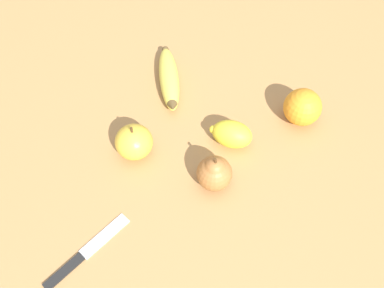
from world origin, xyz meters
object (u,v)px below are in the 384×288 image
(lemon, at_px, (232,134))
(paring_knife, at_px, (84,254))
(banana, at_px, (169,79))
(orange, at_px, (302,107))
(pear, at_px, (214,172))
(apple, at_px, (134,142))

(lemon, relative_size, paring_knife, 0.67)
(banana, xyz_separation_m, lemon, (0.15, 0.12, 0.01))
(orange, bearing_deg, lemon, -69.26)
(banana, height_order, orange, orange)
(pear, bearing_deg, apple, -115.89)
(banana, distance_m, paring_knife, 0.41)
(banana, xyz_separation_m, pear, (0.25, 0.09, 0.02))
(banana, relative_size, orange, 2.54)
(banana, bearing_deg, orange, 64.13)
(pear, relative_size, paring_knife, 0.61)
(apple, distance_m, lemon, 0.19)
(apple, bearing_deg, lemon, 95.64)
(pear, bearing_deg, paring_knife, -59.20)
(orange, height_order, apple, apple)
(orange, height_order, lemon, orange)
(pear, xyz_separation_m, paring_knife, (0.14, -0.23, -0.03))
(pear, bearing_deg, lemon, 157.10)
(orange, distance_m, lemon, 0.16)
(orange, bearing_deg, apple, -77.57)
(orange, bearing_deg, pear, -51.45)
(pear, height_order, apple, pear)
(banana, distance_m, orange, 0.29)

